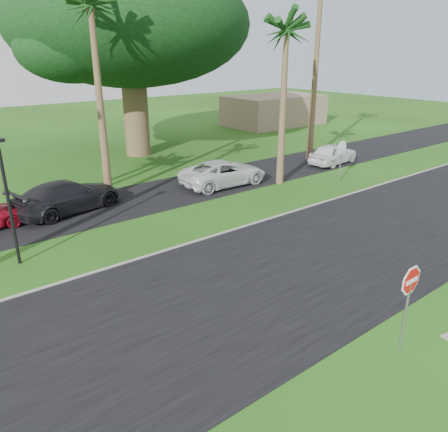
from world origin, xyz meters
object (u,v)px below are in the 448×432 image
Objects in this scene: stop_sign_near at (409,292)px; car_dark at (68,197)px; stop_sign_far at (341,153)px; car_pickup at (333,154)px; car_minivan at (224,173)px.

stop_sign_near is 0.49× the size of car_dark.
stop_sign_far is 15.39m from car_dark.
stop_sign_far is at bearing 126.36° from car_pickup.
car_minivan is at bearing -110.47° from car_dark.
stop_sign_near reaches higher than car_minivan.
car_pickup is (9.07, -0.64, -0.01)m from car_minivan.
car_minivan is (-5.86, 3.71, -1.05)m from stop_sign_far.
car_dark is (-14.57, 4.85, -1.01)m from stop_sign_far.
stop_sign_near reaches higher than car_pickup.
car_dark is 1.01× the size of car_minivan.
car_minivan is (5.64, 14.71, -1.05)m from stop_sign_near.
stop_sign_near reaches higher than car_dark.
car_dark reaches higher than car_minivan.
car_pickup is (3.21, 3.07, -1.06)m from stop_sign_far.
car_dark is 8.78m from car_minivan.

